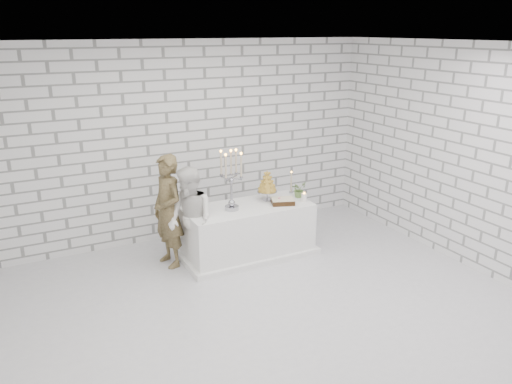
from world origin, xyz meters
name	(u,v)px	position (x,y,z in m)	size (l,w,h in m)	color
ground	(264,305)	(0.00, 0.00, 0.00)	(6.00, 5.00, 0.01)	silver
ceiling	(266,43)	(0.00, 0.00, 3.00)	(6.00, 5.00, 0.01)	white
wall_back	(188,142)	(0.00, 2.50, 1.50)	(6.00, 0.01, 3.00)	white
wall_front	(438,281)	(0.00, -2.50, 1.50)	(6.00, 0.01, 3.00)	white
wall_right	(459,155)	(3.00, 0.00, 1.50)	(0.01, 5.00, 3.00)	white
cake_table	(248,231)	(0.45, 1.35, 0.38)	(1.80, 0.80, 0.75)	white
groom	(168,211)	(-0.65, 1.57, 0.78)	(0.57, 0.38, 1.57)	#483A20
bride	(191,220)	(-0.43, 1.29, 0.71)	(0.69, 0.54, 1.43)	white
candelabra	(231,180)	(0.18, 1.31, 1.18)	(0.35, 0.35, 0.86)	#9A99A3
croquembouche	(267,185)	(0.81, 1.45, 0.98)	(0.29, 0.29, 0.46)	olive
chocolate_cake	(283,201)	(0.93, 1.20, 0.79)	(0.32, 0.23, 0.08)	black
pillar_candle	(304,198)	(1.26, 1.15, 0.81)	(0.08, 0.08, 0.12)	white
extra_taper	(291,183)	(1.30, 1.59, 0.91)	(0.06, 0.06, 0.32)	#C5B294
flowers	(299,189)	(1.30, 1.36, 0.87)	(0.22, 0.19, 0.24)	#4A783A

